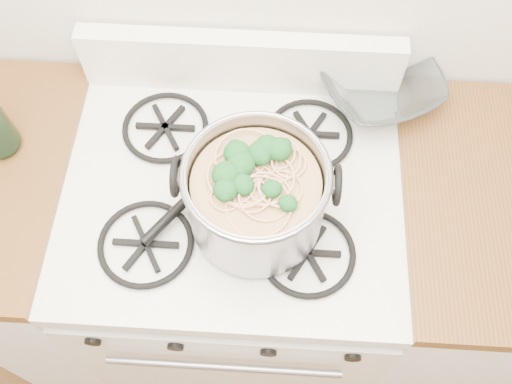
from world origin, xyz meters
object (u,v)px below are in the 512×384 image
stock_pot (256,197)px  glass_bowl (378,89)px  spatula (225,162)px  gas_range (238,267)px

stock_pot → glass_bowl: (0.27, 0.35, -0.08)m
stock_pot → glass_bowl: bearing=52.6°
spatula → glass_bowl: (0.35, 0.23, 0.00)m
glass_bowl → spatula: bearing=-146.9°
stock_pot → gas_range: bearing=127.6°
gas_range → stock_pot: size_ratio=2.90×
stock_pot → spatula: bearing=121.1°
glass_bowl → stock_pot: bearing=-127.4°
gas_range → spatula: size_ratio=2.98×
spatula → glass_bowl: size_ratio=2.80×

